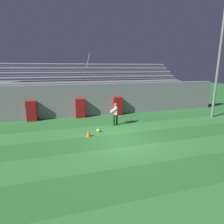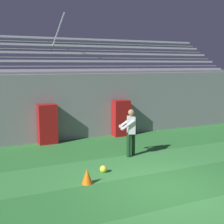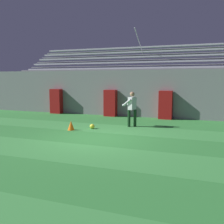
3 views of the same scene
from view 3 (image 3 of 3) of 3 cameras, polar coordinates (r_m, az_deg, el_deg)
The scene contains 11 objects.
ground_plane at distance 10.05m, azimuth -3.46°, elevation -5.87°, with size 80.00×80.00×0.00m, color #2D7533.
turf_stripe_mid at distance 8.36m, azimuth -8.94°, elevation -8.63°, with size 28.00×2.03×0.01m, color #38843D.
turf_stripe_far at distance 11.96m, azimuth 0.62°, elevation -3.73°, with size 28.00×2.03×0.01m, color #38843D.
back_wall at distance 15.97m, azimuth 6.00°, elevation 4.05°, with size 24.00×0.60×2.80m, color gray.
padding_pillar_gate_left at distance 15.99m, azimuth -0.34°, elevation 1.95°, with size 0.75×0.44×1.61m, color maroon.
padding_pillar_gate_right at distance 15.14m, azimuth 11.59°, elevation 1.51°, with size 0.75×0.44×1.61m, color maroon.
padding_pillar_far_left at distance 17.72m, azimuth -12.03°, elevation 2.31°, with size 0.75×0.44×1.61m, color maroon.
bleacher_stand at distance 18.24m, azimuth 7.85°, elevation 4.74°, with size 18.00×4.05×5.43m.
goalkeeper at distance 12.48m, azimuth 4.33°, elevation 1.13°, with size 0.67×0.69×1.67m.
soccer_ball at distance 12.06m, azimuth -4.34°, elevation -3.13°, with size 0.22×0.22×0.22m, color yellow.
traffic_cone at distance 11.84m, azimuth -8.92°, elevation -2.91°, with size 0.30×0.30×0.42m, color orange.
Camera 3 is at (3.97, -8.94, 2.28)m, focal length 42.00 mm.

